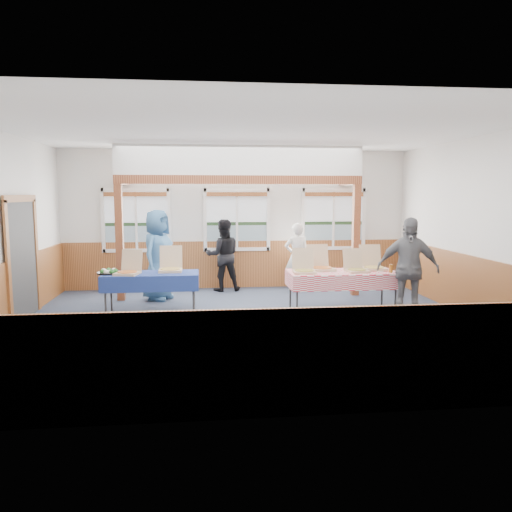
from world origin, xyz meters
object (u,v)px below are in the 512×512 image
at_px(table_right, 342,274).
at_px(woman_black, 223,255).
at_px(table_left, 151,276).
at_px(woman_white, 297,257).
at_px(man_blue, 158,255).
at_px(person_grey, 408,269).

relative_size(table_right, woman_black, 1.30).
xyz_separation_m(table_left, woman_white, (3.09, 1.94, 0.08)).
bearing_deg(woman_black, man_blue, 25.40).
bearing_deg(man_blue, table_left, -158.26).
bearing_deg(woman_white, person_grey, 113.16).
bearing_deg(person_grey, woman_white, 133.68).
distance_m(woman_white, person_grey, 3.20).
bearing_deg(table_right, woman_black, 124.66).
distance_m(woman_white, woman_black, 1.68).
bearing_deg(person_grey, table_left, -174.26).
height_order(table_left, woman_white, woman_white).
bearing_deg(man_blue, person_grey, -93.10).
xyz_separation_m(table_left, table_right, (3.54, -0.18, 0.01)).
bearing_deg(man_blue, table_right, -89.46).
xyz_separation_m(table_right, woman_white, (-0.45, 2.13, 0.07)).
distance_m(woman_black, man_blue, 1.62).
height_order(woman_white, man_blue, man_blue).
relative_size(woman_white, woman_black, 0.95).
relative_size(woman_white, person_grey, 0.86).
relative_size(table_right, person_grey, 1.18).
height_order(man_blue, person_grey, man_blue).
distance_m(table_left, man_blue, 1.27).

